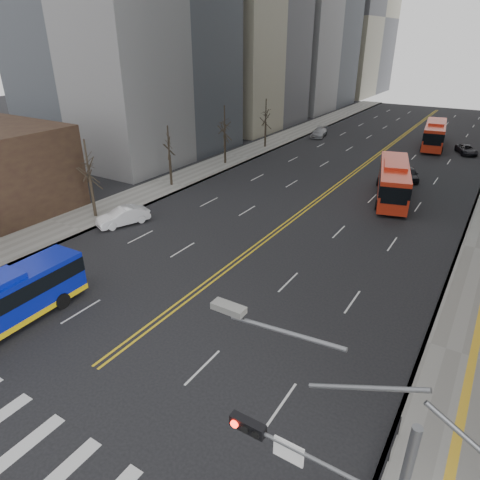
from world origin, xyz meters
name	(u,v)px	position (x,y,z in m)	size (l,w,h in m)	color
ground	(3,437)	(0.00, 0.00, 0.00)	(220.00, 220.00, 0.00)	black
sidewalk_left	(238,156)	(-16.50, 45.00, 0.07)	(5.00, 130.00, 0.15)	gray
crosswalk	(3,437)	(0.00, 0.00, 0.01)	(26.70, 4.00, 0.01)	silver
centerline	(374,157)	(0.00, 55.00, 0.01)	(0.55, 100.00, 0.01)	gold
pedestrian_railing	(380,480)	(14.30, 6.00, 0.82)	(0.06, 6.06, 1.02)	black
street_trees	(259,145)	(-7.18, 34.55, 4.87)	(35.20, 47.20, 7.60)	black
red_bus_near	(393,179)	(6.29, 39.15, 2.12)	(5.81, 12.44, 3.82)	red
red_bus_far	(435,133)	(5.71, 66.03, 2.13)	(4.38, 12.43, 3.83)	red
car_white	(123,216)	(-12.50, 19.20, 0.78)	(1.65, 4.72, 1.55)	white
car_dark_mid	(410,174)	(6.46, 46.78, 0.73)	(1.73, 4.30, 1.46)	black
car_silver	(319,133)	(-11.91, 63.44, 0.72)	(2.03, 4.98, 1.45)	#A8A8AD
car_dark_far	(467,150)	(10.70, 63.91, 0.64)	(2.11, 4.58, 1.27)	black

